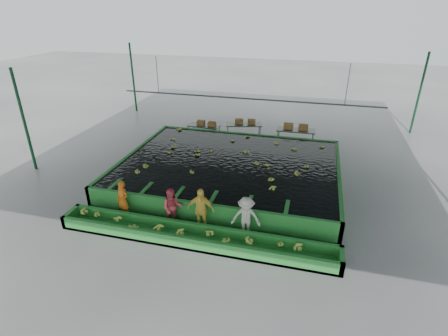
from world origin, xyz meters
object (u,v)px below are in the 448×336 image
(flotation_tank, at_px, (229,170))
(box_stack_left, at_px, (206,125))
(sorting_trough, at_px, (194,236))
(worker_b, at_px, (172,208))
(worker_c, at_px, (201,210))
(box_stack_mid, at_px, (245,124))
(box_stack_right, at_px, (296,129))
(packing_table_mid, at_px, (244,131))
(packing_table_left, at_px, (204,132))
(worker_a, at_px, (123,200))
(worker_d, at_px, (246,218))
(packing_table_right, at_px, (295,138))

(flotation_tank, distance_m, box_stack_left, 5.46)
(sorting_trough, xyz_separation_m, worker_b, (-1.10, 0.80, 0.51))
(worker_c, bearing_deg, box_stack_mid, 88.67)
(box_stack_right, bearing_deg, packing_table_mid, 176.06)
(worker_b, bearing_deg, box_stack_left, 81.12)
(box_stack_mid, bearing_deg, box_stack_left, -164.44)
(box_stack_mid, bearing_deg, packing_table_left, -163.88)
(worker_c, bearing_deg, sorting_trough, -93.57)
(worker_b, relative_size, box_stack_left, 1.31)
(flotation_tank, relative_size, box_stack_left, 8.55)
(worker_a, height_order, packing_table_mid, worker_a)
(worker_a, height_order, packing_table_left, worker_a)
(worker_d, height_order, box_stack_left, worker_d)
(sorting_trough, relative_size, box_stack_right, 7.28)
(worker_c, xyz_separation_m, box_stack_mid, (-0.37, 9.70, 0.12))
(worker_d, bearing_deg, flotation_tank, 104.94)
(worker_a, xyz_separation_m, packing_table_left, (0.36, 9.00, -0.34))
(sorting_trough, xyz_separation_m, worker_c, (0.00, 0.80, 0.61))
(worker_d, height_order, packing_table_right, worker_d)
(worker_c, relative_size, packing_table_mid, 0.80)
(packing_table_right, bearing_deg, flotation_tank, -117.99)
(worker_a, height_order, box_stack_right, worker_a)
(flotation_tank, xyz_separation_m, packing_table_mid, (-0.44, 5.33, 0.04))
(worker_a, height_order, box_stack_mid, worker_a)
(worker_c, distance_m, worker_d, 1.67)
(worker_a, xyz_separation_m, packing_table_mid, (2.70, 9.63, -0.29))
(worker_d, distance_m, box_stack_right, 9.47)
(packing_table_right, bearing_deg, worker_c, -106.00)
(flotation_tank, height_order, worker_d, worker_d)
(sorting_trough, relative_size, worker_b, 6.54)
(worker_d, relative_size, box_stack_mid, 1.31)
(worker_a, height_order, worker_d, worker_d)
(packing_table_right, xyz_separation_m, box_stack_left, (-5.31, -0.27, 0.39))
(worker_d, distance_m, box_stack_left, 10.04)
(packing_table_right, xyz_separation_m, box_stack_right, (-0.02, 0.07, 0.50))
(box_stack_right, bearing_deg, worker_b, -111.77)
(box_stack_left, bearing_deg, worker_b, -80.39)
(worker_a, relative_size, box_stack_right, 1.14)
(worker_a, distance_m, box_stack_mid, 10.09)
(packing_table_right, distance_m, box_stack_left, 5.33)
(worker_d, xyz_separation_m, box_stack_mid, (-2.04, 9.70, 0.18))
(sorting_trough, distance_m, packing_table_mid, 10.44)
(packing_table_left, xyz_separation_m, box_stack_left, (0.14, 0.06, 0.44))
(packing_table_left, bearing_deg, box_stack_left, 24.71)
(sorting_trough, height_order, worker_d, worker_d)
(worker_d, bearing_deg, box_stack_mid, 95.59)
(sorting_trough, height_order, packing_table_left, packing_table_left)
(flotation_tank, height_order, worker_c, worker_c)
(packing_table_left, height_order, box_stack_mid, box_stack_mid)
(worker_a, height_order, worker_c, worker_c)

